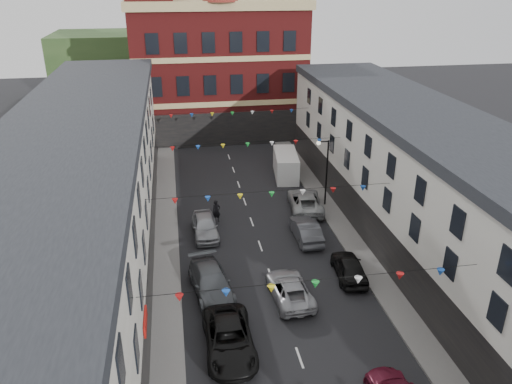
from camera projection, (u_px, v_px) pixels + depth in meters
ground at (283, 312)px, 30.02m from camera, size 160.00×160.00×0.00m
pavement_left at (167, 302)px, 30.74m from camera, size 1.80×64.00×0.15m
pavement_right at (379, 281)px, 32.84m from camera, size 1.80×64.00×0.15m
terrace_left at (69, 242)px, 26.97m from camera, size 8.40×56.00×10.70m
terrace_right at (468, 218)px, 30.76m from camera, size 8.40×56.00×9.70m
civic_building at (218, 67)px, 61.01m from camera, size 20.60×13.30×18.50m
clock_tower at (150, 11)px, 54.47m from camera, size 5.60×5.60×30.00m
distant_hill at (181, 63)px, 83.37m from camera, size 40.00×14.00×10.00m
street_lamp at (324, 164)px, 42.08m from camera, size 1.10×0.36×6.00m
car_left_c at (229, 339)px, 26.62m from camera, size 2.59×5.60×1.55m
car_left_d at (211, 282)px, 31.43m from camera, size 3.00×5.82×1.61m
car_left_e at (205, 226)px, 38.47m from camera, size 2.01×4.73×1.60m
car_right_d at (349, 267)px, 33.12m from camera, size 2.18×4.59×1.52m
car_right_e at (306, 230)px, 37.91m from camera, size 1.68×4.77×1.57m
car_right_f at (305, 201)px, 42.65m from camera, size 3.31×6.01×1.59m
moving_car at (290, 289)px, 31.00m from camera, size 2.55×5.05×1.37m
white_van at (286, 165)px, 49.52m from camera, size 2.82×5.76×2.45m
pedestrian at (216, 211)px, 40.45m from camera, size 0.81×0.65×1.93m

